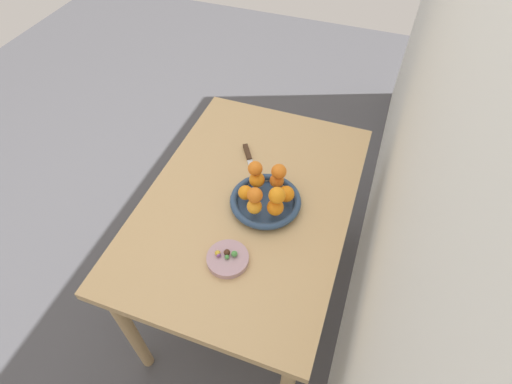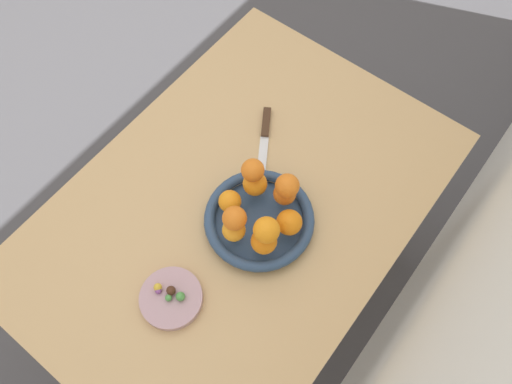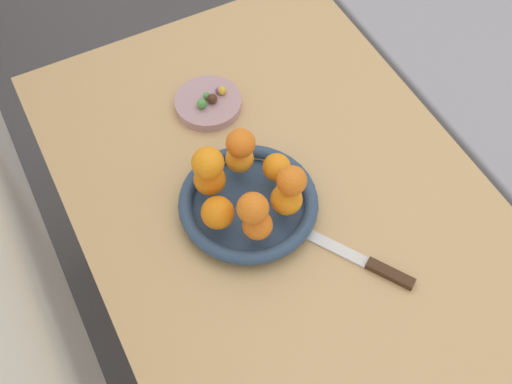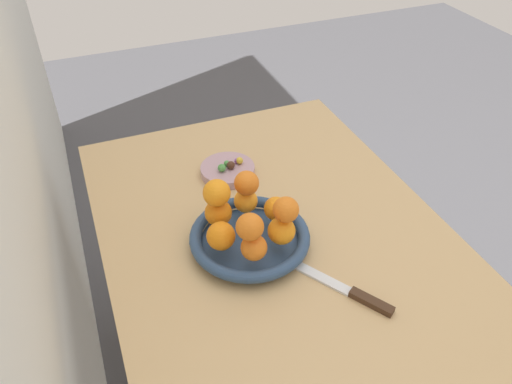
# 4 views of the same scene
# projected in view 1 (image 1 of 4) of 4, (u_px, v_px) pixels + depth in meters

# --- Properties ---
(ground_plane) EXTENTS (6.00, 6.00, 0.00)m
(ground_plane) POSITION_uv_depth(u_px,v_px,m) (251.00, 290.00, 2.07)
(ground_plane) COLOR #4C4C51
(wall_back) EXTENTS (4.00, 0.05, 2.50)m
(wall_back) POSITION_uv_depth(u_px,v_px,m) (431.00, 121.00, 1.01)
(wall_back) COLOR silver
(wall_back) RESTS_ON ground_plane
(dining_table) EXTENTS (1.10, 0.76, 0.74)m
(dining_table) POSITION_uv_depth(u_px,v_px,m) (249.00, 213.00, 1.57)
(dining_table) COLOR tan
(dining_table) RESTS_ON ground_plane
(fruit_bowl) EXTENTS (0.26, 0.26, 0.04)m
(fruit_bowl) POSITION_uv_depth(u_px,v_px,m) (265.00, 201.00, 1.47)
(fruit_bowl) COLOR navy
(fruit_bowl) RESTS_ON dining_table
(candy_dish) EXTENTS (0.14, 0.14, 0.02)m
(candy_dish) POSITION_uv_depth(u_px,v_px,m) (228.00, 259.00, 1.32)
(candy_dish) COLOR #B28C99
(candy_dish) RESTS_ON dining_table
(orange_0) EXTENTS (0.05, 0.05, 0.05)m
(orange_0) POSITION_uv_depth(u_px,v_px,m) (254.00, 206.00, 1.40)
(orange_0) COLOR orange
(orange_0) RESTS_ON fruit_bowl
(orange_1) EXTENTS (0.06, 0.06, 0.06)m
(orange_1) POSITION_uv_depth(u_px,v_px,m) (275.00, 207.00, 1.39)
(orange_1) COLOR orange
(orange_1) RESTS_ON fruit_bowl
(orange_2) EXTENTS (0.06, 0.06, 0.06)m
(orange_2) POSITION_uv_depth(u_px,v_px,m) (286.00, 194.00, 1.43)
(orange_2) COLOR orange
(orange_2) RESTS_ON fruit_bowl
(orange_3) EXTENTS (0.05, 0.05, 0.05)m
(orange_3) POSITION_uv_depth(u_px,v_px,m) (277.00, 181.00, 1.48)
(orange_3) COLOR orange
(orange_3) RESTS_ON fruit_bowl
(orange_4) EXTENTS (0.06, 0.06, 0.06)m
(orange_4) POSITION_uv_depth(u_px,v_px,m) (257.00, 180.00, 1.48)
(orange_4) COLOR orange
(orange_4) RESTS_ON fruit_bowl
(orange_5) EXTENTS (0.05, 0.05, 0.05)m
(orange_5) POSITION_uv_depth(u_px,v_px,m) (244.00, 192.00, 1.44)
(orange_5) COLOR orange
(orange_5) RESTS_ON fruit_bowl
(orange_6) EXTENTS (0.06, 0.06, 0.06)m
(orange_6) POSITION_uv_depth(u_px,v_px,m) (279.00, 172.00, 1.43)
(orange_6) COLOR orange
(orange_6) RESTS_ON orange_3
(orange_7) EXTENTS (0.05, 0.05, 0.05)m
(orange_7) POSITION_uv_depth(u_px,v_px,m) (255.00, 168.00, 1.44)
(orange_7) COLOR orange
(orange_7) RESTS_ON orange_4
(orange_8) EXTENTS (0.05, 0.05, 0.05)m
(orange_8) POSITION_uv_depth(u_px,v_px,m) (255.00, 195.00, 1.36)
(orange_8) COLOR orange
(orange_8) RESTS_ON orange_0
(orange_9) EXTENTS (0.06, 0.06, 0.06)m
(orange_9) POSITION_uv_depth(u_px,v_px,m) (277.00, 195.00, 1.35)
(orange_9) COLOR orange
(orange_9) RESTS_ON orange_1
(candy_ball_0) EXTENTS (0.02, 0.02, 0.02)m
(candy_ball_0) POSITION_uv_depth(u_px,v_px,m) (227.00, 257.00, 1.30)
(candy_ball_0) COLOR #4C9947
(candy_ball_0) RESTS_ON candy_dish
(candy_ball_1) EXTENTS (0.01, 0.01, 0.01)m
(candy_ball_1) POSITION_uv_depth(u_px,v_px,m) (218.00, 255.00, 1.31)
(candy_ball_1) COLOR #8C4C99
(candy_ball_1) RESTS_ON candy_dish
(candy_ball_2) EXTENTS (0.02, 0.02, 0.02)m
(candy_ball_2) POSITION_uv_depth(u_px,v_px,m) (218.00, 253.00, 1.31)
(candy_ball_2) COLOR gold
(candy_ball_2) RESTS_ON candy_dish
(candy_ball_3) EXTENTS (0.02, 0.02, 0.02)m
(candy_ball_3) POSITION_uv_depth(u_px,v_px,m) (234.00, 254.00, 1.31)
(candy_ball_3) COLOR #4C9947
(candy_ball_3) RESTS_ON candy_dish
(candy_ball_4) EXTENTS (0.02, 0.02, 0.02)m
(candy_ball_4) POSITION_uv_depth(u_px,v_px,m) (227.00, 252.00, 1.31)
(candy_ball_4) COLOR #472819
(candy_ball_4) RESTS_ON candy_dish
(knife) EXTENTS (0.23, 0.16, 0.01)m
(knife) POSITION_uv_depth(u_px,v_px,m) (250.00, 163.00, 1.63)
(knife) COLOR #3F2819
(knife) RESTS_ON dining_table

